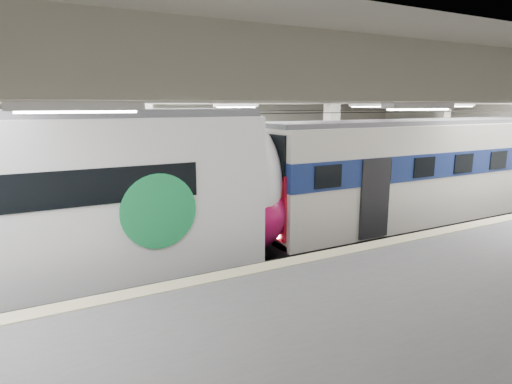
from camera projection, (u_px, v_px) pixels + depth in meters
station_hall at (294, 167)px, 12.08m from camera, size 36.00×24.00×5.75m
modern_emu at (44, 209)px, 10.81m from camera, size 15.27×3.15×4.86m
older_rer at (411, 174)px, 16.85m from camera, size 13.31×2.94×4.40m
far_train at (69, 181)px, 16.09m from camera, size 12.83×2.62×4.14m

